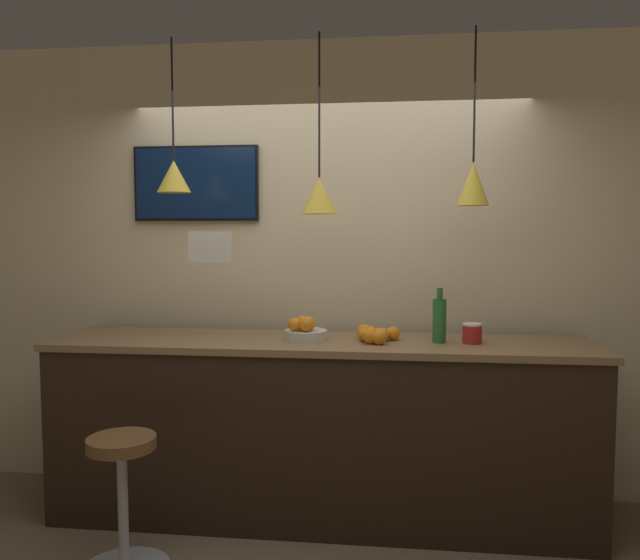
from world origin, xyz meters
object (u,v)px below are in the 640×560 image
(juice_bottle, at_px, (439,319))
(mounted_tv, at_px, (196,184))
(fruit_bowl, at_px, (305,330))
(spread_jar, at_px, (472,333))
(bar_stool, at_px, (123,491))

(juice_bottle, relative_size, mounted_tv, 0.38)
(fruit_bowl, relative_size, juice_bottle, 0.79)
(fruit_bowl, height_order, mounted_tv, mounted_tv)
(spread_jar, bearing_deg, mounted_tv, 166.78)
(juice_bottle, xyz_separation_m, mounted_tv, (-1.54, 0.41, 0.81))
(bar_stool, bearing_deg, juice_bottle, 24.48)
(bar_stool, xyz_separation_m, mounted_tv, (0.03, 1.12, 1.59))
(juice_bottle, relative_size, spread_jar, 2.77)
(bar_stool, bearing_deg, spread_jar, 22.20)
(fruit_bowl, bearing_deg, spread_jar, 0.27)
(fruit_bowl, height_order, spread_jar, fruit_bowl)
(juice_bottle, bearing_deg, mounted_tv, 165.27)
(fruit_bowl, bearing_deg, bar_stool, -138.50)
(bar_stool, distance_m, juice_bottle, 1.90)
(fruit_bowl, xyz_separation_m, juice_bottle, (0.77, 0.00, 0.08))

